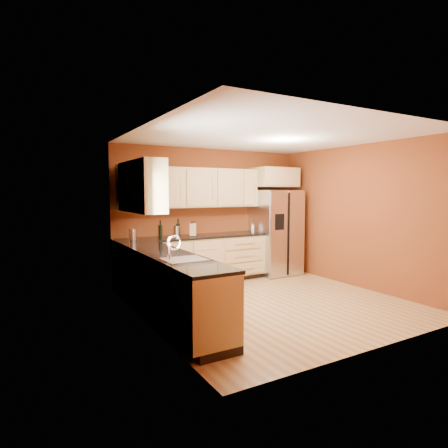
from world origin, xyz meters
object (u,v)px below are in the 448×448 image
(wine_bottle_a, at_px, (160,229))
(soap_dispenser, at_px, (253,228))
(refrigerator, at_px, (276,232))
(canister_left, at_px, (177,231))
(knife_block, at_px, (193,230))

(wine_bottle_a, xyz_separation_m, soap_dispenser, (2.00, 0.01, -0.07))
(refrigerator, height_order, soap_dispenser, refrigerator)
(canister_left, relative_size, wine_bottle_a, 0.63)
(refrigerator, xyz_separation_m, canister_left, (-2.22, 0.07, 0.13))
(soap_dispenser, bearing_deg, wine_bottle_a, -179.60)
(canister_left, bearing_deg, refrigerator, -1.91)
(wine_bottle_a, height_order, knife_block, wine_bottle_a)
(canister_left, relative_size, soap_dispenser, 1.10)
(canister_left, bearing_deg, wine_bottle_a, -175.50)
(refrigerator, xyz_separation_m, soap_dispenser, (-0.55, 0.06, 0.12))
(soap_dispenser, bearing_deg, knife_block, -177.88)
(canister_left, height_order, knife_block, knife_block)
(wine_bottle_a, distance_m, knife_block, 0.62)
(refrigerator, height_order, wine_bottle_a, refrigerator)
(refrigerator, xyz_separation_m, knife_block, (-1.93, 0.01, 0.15))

